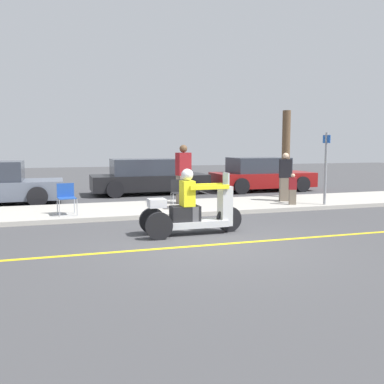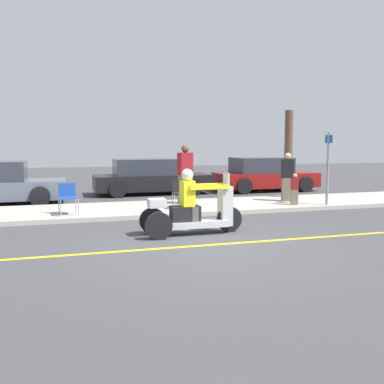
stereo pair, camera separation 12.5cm
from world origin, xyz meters
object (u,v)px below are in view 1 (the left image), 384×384
object	(u,v)px
spectator_mid_group	(293,190)
spectator_end_of_line	(183,175)
spectator_far_back	(285,178)
street_sign	(326,166)
motorcycle_trike	(192,211)
tree_trunk	(286,154)
parked_car_lot_left	(148,177)
folding_chair_set_back	(179,191)
folding_chair_curbside	(66,196)
parked_car_lot_center	(261,175)

from	to	relation	value
spectator_mid_group	spectator_end_of_line	xyz separation A→B (m)	(-3.13, 1.23, 0.42)
spectator_far_back	spectator_end_of_line	distance (m)	3.35
spectator_far_back	street_sign	world-z (taller)	street_sign
motorcycle_trike	tree_trunk	distance (m)	6.69
parked_car_lot_left	tree_trunk	xyz separation A→B (m)	(4.24, -3.26, 0.96)
spectator_far_back	spectator_mid_group	distance (m)	0.88
folding_chair_set_back	folding_chair_curbside	distance (m)	3.16
parked_car_lot_left	spectator_far_back	bearing A→B (deg)	-49.34
parked_car_lot_left	spectator_mid_group	bearing A→B (deg)	-55.65
parked_car_lot_left	tree_trunk	size ratio (longest dim) A/B	1.51
spectator_end_of_line	street_sign	size ratio (longest dim) A/B	0.83
spectator_mid_group	spectator_end_of_line	bearing A→B (deg)	158.52
motorcycle_trike	tree_trunk	world-z (taller)	tree_trunk
street_sign	motorcycle_trike	bearing A→B (deg)	-154.78
folding_chair_set_back	street_sign	distance (m)	4.55
spectator_far_back	folding_chair_set_back	world-z (taller)	spectator_far_back
spectator_end_of_line	folding_chair_set_back	xyz separation A→B (m)	(-0.38, -0.85, -0.38)
motorcycle_trike	spectator_far_back	bearing A→B (deg)	39.12
spectator_mid_group	folding_chair_set_back	bearing A→B (deg)	173.89
spectator_mid_group	motorcycle_trike	bearing A→B (deg)	-146.82
spectator_end_of_line	street_sign	bearing A→B (deg)	-20.70
folding_chair_curbside	spectator_far_back	bearing A→B (deg)	5.55
spectator_far_back	spectator_mid_group	size ratio (longest dim) A/B	1.64
motorcycle_trike	spectator_mid_group	world-z (taller)	motorcycle_trike
folding_chair_set_back	parked_car_lot_left	distance (m)	4.69
motorcycle_trike	parked_car_lot_center	world-z (taller)	motorcycle_trike
motorcycle_trike	parked_car_lot_center	size ratio (longest dim) A/B	0.54
motorcycle_trike	parked_car_lot_center	xyz separation A→B (m)	(5.43, 7.49, 0.15)
motorcycle_trike	parked_car_lot_left	distance (m)	7.76
spectator_mid_group	tree_trunk	world-z (taller)	tree_trunk
spectator_end_of_line	folding_chair_curbside	size ratio (longest dim) A/B	2.23
folding_chair_set_back	street_sign	size ratio (longest dim) A/B	0.37
spectator_far_back	folding_chair_curbside	distance (m)	6.89
spectator_mid_group	tree_trunk	xyz separation A→B (m)	(0.77, 1.81, 1.04)
spectator_end_of_line	parked_car_lot_left	size ratio (longest dim) A/B	0.40
spectator_mid_group	parked_car_lot_center	xyz separation A→B (m)	(1.35, 4.82, 0.09)
street_sign	tree_trunk	bearing A→B (deg)	94.40
street_sign	spectator_mid_group	bearing A→B (deg)	161.95
spectator_end_of_line	motorcycle_trike	bearing A→B (deg)	-103.67
motorcycle_trike	spectator_end_of_line	xyz separation A→B (m)	(0.95, 3.90, 0.49)
folding_chair_set_back	tree_trunk	size ratio (longest dim) A/B	0.27
folding_chair_set_back	tree_trunk	distance (m)	4.63
spectator_mid_group	parked_car_lot_left	bearing A→B (deg)	124.35
motorcycle_trike	tree_trunk	bearing A→B (deg)	42.69
spectator_far_back	spectator_end_of_line	world-z (taller)	spectator_end_of_line
folding_chair_curbside	parked_car_lot_left	bearing A→B (deg)	56.99
folding_chair_set_back	parked_car_lot_center	xyz separation A→B (m)	(4.87, 4.45, 0.04)
spectator_end_of_line	folding_chair_set_back	size ratio (longest dim) A/B	2.23
motorcycle_trike	spectator_end_of_line	size ratio (longest dim) A/B	1.24
spectator_far_back	spectator_mid_group	xyz separation A→B (m)	(-0.20, -0.81, -0.30)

